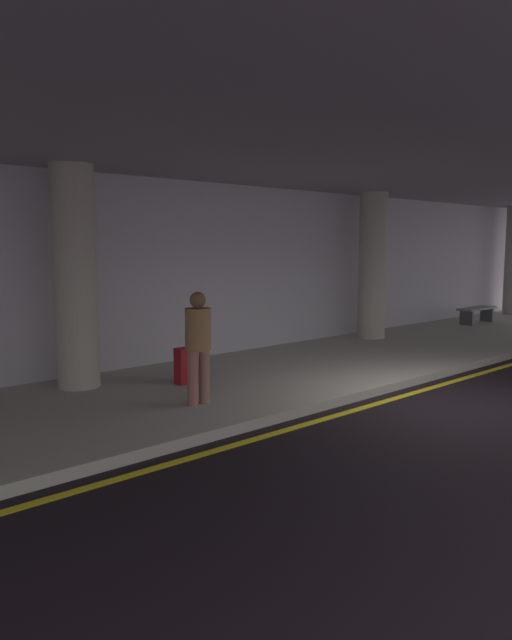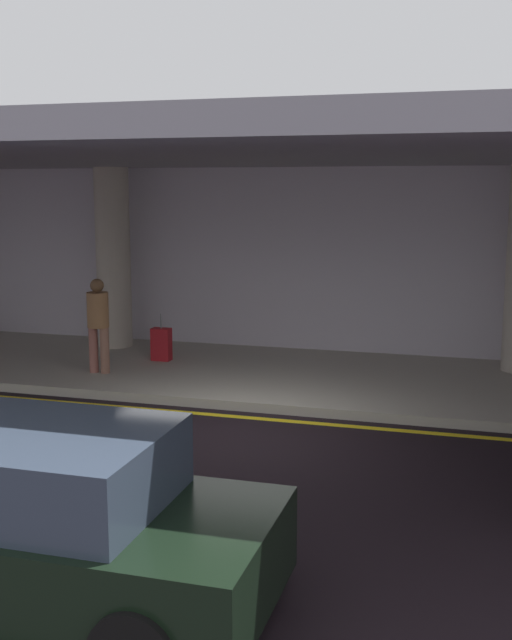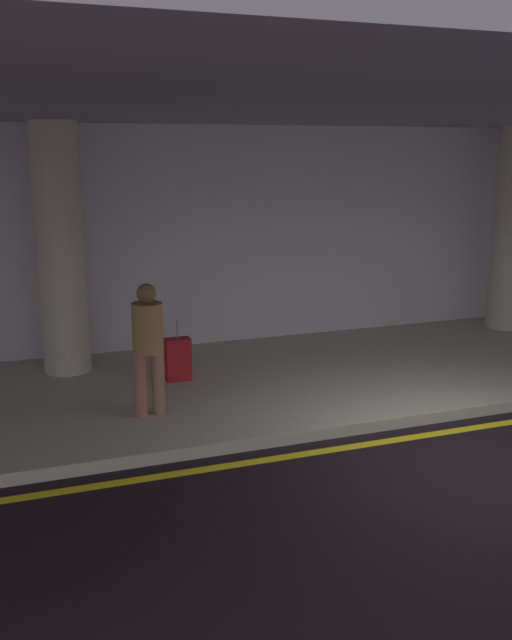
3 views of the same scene
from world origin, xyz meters
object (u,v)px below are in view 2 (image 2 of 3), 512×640
(car_black, at_px, (29,522))
(traveler_with_luggage, at_px, (98,319))
(suitcase_upright_primary, at_px, (161,344))
(support_column_left_mid, at_px, (113,258))

(car_black, relative_size, traveler_with_luggage, 2.44)
(car_black, distance_m, suitcase_upright_primary, 8.58)
(traveler_with_luggage, bearing_deg, suitcase_upright_primary, -152.31)
(car_black, xyz_separation_m, traveler_with_luggage, (-3.00, 7.01, 0.40))
(support_column_left_mid, distance_m, car_black, 10.10)
(car_black, bearing_deg, suitcase_upright_primary, -75.68)
(support_column_left_mid, xyz_separation_m, suitcase_upright_primary, (1.46, -1.03, -1.51))
(traveler_with_luggage, height_order, suitcase_upright_primary, traveler_with_luggage)
(car_black, distance_m, traveler_with_luggage, 7.64)
(support_column_left_mid, relative_size, car_black, 0.89)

